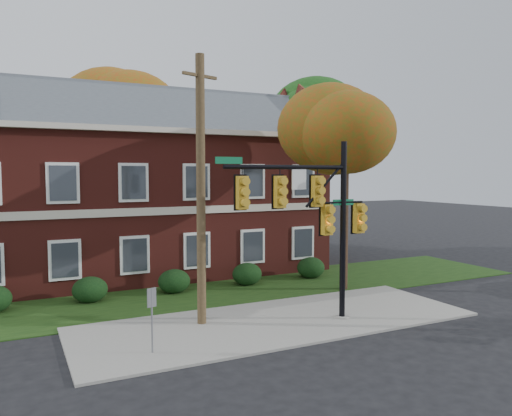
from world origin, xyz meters
name	(u,v)px	position (x,y,z in m)	size (l,w,h in m)	color
ground	(292,330)	(0.00, 0.00, 0.00)	(120.00, 120.00, 0.00)	black
sidewalk	(278,321)	(0.00, 1.00, 0.04)	(14.00, 5.00, 0.08)	gray
grass_strip	(223,291)	(0.00, 6.00, 0.02)	(30.00, 6.00, 0.04)	#193811
apartment_building	(143,177)	(-2.00, 11.95, 4.99)	(18.80, 8.80, 9.74)	maroon
hedge_left	(90,290)	(-5.50, 6.70, 0.53)	(1.40, 1.26, 1.05)	black
hedge_center	(174,281)	(-2.00, 6.70, 0.53)	(1.40, 1.26, 1.05)	black
hedge_right	(247,274)	(1.50, 6.70, 0.53)	(1.40, 1.26, 1.05)	black
hedge_far_right	(311,268)	(5.00, 6.70, 0.53)	(1.40, 1.26, 1.05)	black
tree_near_right	(351,140)	(5.22, 3.87, 6.67)	(4.50, 4.25, 8.58)	black
tree_right_rear	(317,127)	(9.31, 12.81, 8.12)	(6.30, 5.95, 10.62)	black
tree_far_rear	(134,119)	(-0.66, 19.79, 8.84)	(6.84, 6.46, 11.52)	black
traffic_signal	(316,211)	(1.05, 0.26, 3.92)	(5.65, 0.50, 6.31)	gray
utility_pole	(201,190)	(-2.50, 1.86, 4.64)	(1.37, 0.58, 9.15)	#463621
sign_post	(152,310)	(-4.74, -0.17, 1.33)	(0.28, 0.11, 1.95)	slate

